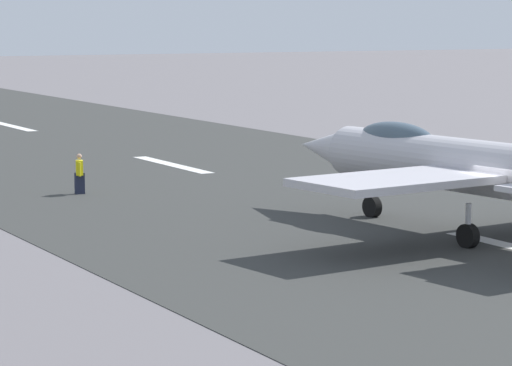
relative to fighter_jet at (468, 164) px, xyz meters
name	(u,v)px	position (x,y,z in m)	size (l,w,h in m)	color
fighter_jet	(468,164)	(0.00, 0.00, 0.00)	(16.63, 14.09, 5.56)	#B6B3BA
crew_person	(80,174)	(15.34, 7.67, -1.54)	(0.67, 0.40, 1.65)	#1E2338
marker_cone_far	(414,154)	(19.39, -11.56, -2.09)	(0.44, 0.44, 0.55)	orange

